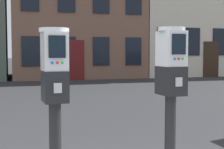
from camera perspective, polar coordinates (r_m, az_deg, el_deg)
parking_meter_near_kerb at (r=2.48m, az=-9.71°, el=-3.12°), size 0.23×0.26×1.51m
parking_meter_twin_adjacent at (r=2.75m, az=9.97°, el=-2.08°), size 0.23×0.26×1.54m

